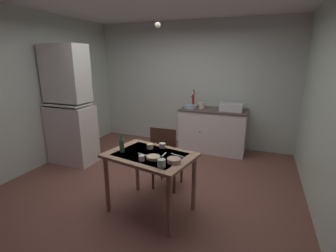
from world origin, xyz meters
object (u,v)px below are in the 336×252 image
Objects in this scene: hand_pump at (193,100)px; glass_bottle at (122,145)px; dining_table at (150,163)px; mixing_bowl_counter at (190,106)px; serving_bowl_wide at (174,160)px; sink_basin at (231,107)px; chair_far_side at (166,157)px; hutch_cabinet at (69,110)px; mug_dark at (162,146)px.

hand_pump reaches higher than glass_bottle.
mixing_bowl_counter is at bearing 94.24° from dining_table.
dining_table is 0.41m from serving_bowl_wide.
sink_basin is 2.81× the size of serving_bowl_wide.
chair_far_side is (-0.02, 0.58, -0.16)m from dining_table.
hutch_cabinet is at bearing 171.54° from chair_far_side.
glass_bottle is at bearing -94.27° from mixing_bowl_counter.
mixing_bowl_counter reaches higher than dining_table.
glass_bottle is (-0.33, -0.64, 0.36)m from chair_far_side.
hutch_cabinet is 1.92m from glass_bottle.
mixing_bowl_counter is 2.43m from glass_bottle.
mug_dark is at bearing -16.72° from hutch_cabinet.
mug_dark is at bearing 37.04° from glass_bottle.
hutch_cabinet reaches higher than mug_dark.
glass_bottle is (-0.18, -2.43, -0.06)m from mixing_bowl_counter.
sink_basin reaches higher than glass_bottle.
glass_bottle reaches higher than serving_bowl_wide.
serving_bowl_wide is 0.66× the size of glass_bottle.
dining_table is at bearing -105.31° from sink_basin.
glass_bottle reaches higher than chair_far_side.
mug_dark is at bearing 76.61° from dining_table.
serving_bowl_wide reaches higher than dining_table.
hand_pump is 0.40× the size of chair_far_side.
mug_dark reaches higher than serving_bowl_wide.
sink_basin is 2.25m from mug_dark.
mixing_bowl_counter reaches higher than mug_dark.
dining_table is at bearing 9.51° from glass_bottle.
hutch_cabinet reaches higher than serving_bowl_wide.
mixing_bowl_counter is (-0.03, -0.10, -0.13)m from hand_pump.
sink_basin is 2.01m from chair_far_side.
hutch_cabinet is 2.38m from mixing_bowl_counter.
serving_bowl_wide is at bearing -52.15° from mug_dark.
dining_table is 0.42m from glass_bottle.
chair_far_side is at bearing -86.33° from hand_pump.
hand_pump is 2.54m from glass_bottle.
chair_far_side is at bearing 62.73° from glass_bottle.
serving_bowl_wide is 0.49m from mug_dark.
sink_basin reaches higher than dining_table.
mixing_bowl_counter is 1.68× the size of serving_bowl_wide.
serving_bowl_wide is (0.39, -0.72, 0.30)m from chair_far_side.
hand_pump is 2.50m from dining_table.
mixing_bowl_counter is at bearing 102.14° from serving_bowl_wide.
sink_basin reaches higher than mug_dark.
glass_bottle is (-0.36, -0.06, 0.21)m from dining_table.
serving_bowl_wide is 1.85× the size of mug_dark.
mug_dark is (2.09, -0.63, -0.20)m from hutch_cabinet.
chair_far_side is 0.46m from mug_dark.
hutch_cabinet is at bearing 150.59° from glass_bottle.
mug_dark is at bearing -75.54° from chair_far_side.
mixing_bowl_counter is 0.27× the size of chair_far_side.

